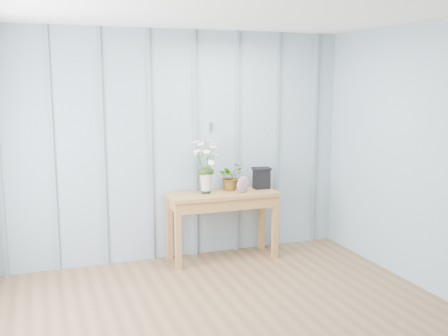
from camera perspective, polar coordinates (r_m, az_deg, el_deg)
name	(u,v)px	position (r m, az deg, el deg)	size (l,w,h in m)	color
room_shell	(211,77)	(4.42, -1.47, 9.87)	(4.00, 4.50, 2.50)	#92A6B0
sideboard	(222,203)	(5.75, -0.17, -3.80)	(1.20, 0.45, 0.75)	olive
daisy_vase	(206,158)	(5.62, -1.99, 1.08)	(0.44, 0.33, 0.62)	black
spider_plant	(231,176)	(5.83, 0.72, -0.92)	(0.28, 0.24, 0.31)	#1D350F
felt_disc_vessel	(243,185)	(5.69, 2.09, -1.83)	(0.18, 0.05, 0.18)	#7B4563
carved_box	(261,178)	(5.93, 4.10, -1.08)	(0.21, 0.17, 0.24)	black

